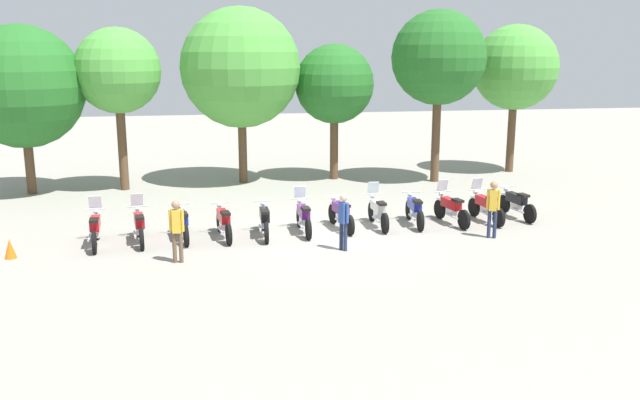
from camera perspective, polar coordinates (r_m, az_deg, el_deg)
The scene contains 23 objects.
ground_plane at distance 21.24m, azimuth 0.24°, elevation -2.66°, with size 80.00×80.00×0.00m, color gray.
motorcycle_0 at distance 20.64m, azimuth -18.50°, elevation -2.30°, with size 0.62×2.19×1.37m.
motorcycle_1 at distance 20.61m, azimuth -15.06°, elevation -2.09°, with size 0.62×2.18×1.37m.
motorcycle_2 at distance 20.66m, azimuth -11.61°, elevation -1.92°, with size 0.62×2.18×0.99m.
motorcycle_3 at distance 20.60m, azimuth -8.17°, elevation -1.83°, with size 0.62×2.18×0.99m.
motorcycle_4 at distance 20.65m, azimuth -4.72°, elevation -1.71°, with size 0.62×2.19×0.99m.
motorcycle_5 at distance 20.97m, azimuth -1.42°, elevation -1.40°, with size 0.62×2.19×1.37m.
motorcycle_6 at distance 21.40m, azimuth 1.76°, elevation -1.15°, with size 0.62×2.18×0.99m.
motorcycle_7 at distance 21.75m, azimuth 4.92°, elevation -0.94°, with size 0.62×2.19×1.37m.
motorcycle_8 at distance 22.13m, azimuth 8.00°, elevation -0.81°, with size 0.62×2.19×0.99m.
motorcycle_9 at distance 22.47m, azimuth 11.03°, elevation -0.68°, with size 0.63×2.18×1.37m.
motorcycle_10 at distance 23.01m, azimuth 13.84°, elevation -0.51°, with size 0.62×2.19×1.37m.
motorcycle_11 at distance 23.78m, azimuth 16.29°, elevation -0.26°, with size 0.62×2.19×0.99m.
person_0 at distance 20.90m, azimuth 14.45°, elevation -0.39°, with size 0.40×0.30×1.76m.
person_1 at distance 19.02m, azimuth 2.00°, elevation -1.51°, with size 0.30×0.38×1.64m.
person_2 at distance 18.30m, azimuth -12.04°, elevation -2.19°, with size 0.41×0.25×1.72m.
tree_0 at distance 28.61m, azimuth -23.90°, elevation 8.76°, with size 4.73×4.73×6.57m.
tree_1 at distance 28.15m, azimuth -16.77°, elevation 10.38°, with size 3.38×3.38×6.48m.
tree_2 at distance 28.72m, azimuth -6.74°, elevation 11.05°, with size 5.00×5.00×7.36m.
tree_3 at distance 29.38m, azimuth 1.22°, elevation 9.76°, with size 3.41×3.41×5.86m.
tree_4 at distance 29.19m, azimuth 10.03°, elevation 11.75°, with size 3.97×3.97×7.26m.
tree_5 at distance 32.42m, azimuth 16.21°, elevation 10.70°, with size 3.85×3.85×6.74m.
traffic_cone at distance 20.32m, azimuth -24.78°, elevation -3.76°, with size 0.32×0.32×0.55m, color orange.
Camera 1 is at (-3.71, -20.15, 5.60)m, focal length 37.78 mm.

